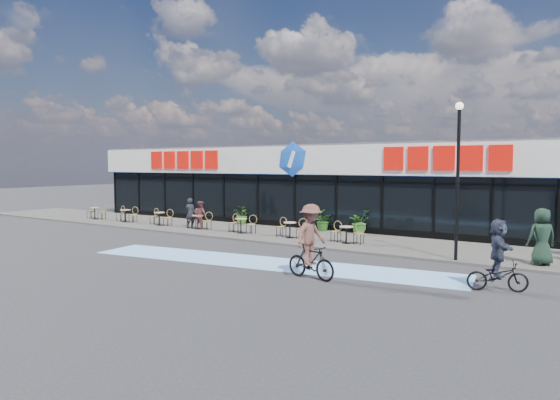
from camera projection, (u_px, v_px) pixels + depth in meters
name	position (u px, v px, depth m)	size (l,w,h in m)	color
ground	(209.00, 247.00, 21.30)	(120.00, 120.00, 0.00)	#28282B
sidewalk	(269.00, 234.00, 25.04)	(44.00, 5.00, 0.10)	#59554E
bike_lane	(265.00, 263.00, 17.85)	(14.00, 2.20, 0.01)	#7FB7F0
building	(321.00, 184.00, 29.40)	(30.60, 6.57, 4.75)	black
lamp_post	(458.00, 168.00, 17.64)	(0.28, 0.28, 5.61)	black
bistro_set_0	(96.00, 212.00, 31.31)	(1.54, 0.62, 0.90)	tan
bistro_set_1	(127.00, 214.00, 29.71)	(1.54, 0.62, 0.90)	tan
bistro_set_2	(161.00, 217.00, 28.12)	(1.54, 0.62, 0.90)	tan
bistro_set_3	(199.00, 220.00, 26.52)	(1.54, 0.62, 0.90)	tan
bistro_set_4	(242.00, 224.00, 24.92)	(1.54, 0.62, 0.90)	tan
bistro_set_5	(291.00, 228.00, 23.33)	(1.54, 0.62, 0.90)	tan
bistro_set_6	(347.00, 233.00, 21.73)	(1.54, 0.62, 0.90)	tan
potted_plant_left	(243.00, 215.00, 28.57)	(0.97, 0.84, 1.07)	#32611B
potted_plant_mid	(322.00, 220.00, 25.73)	(0.97, 0.84, 1.07)	#245418
potted_plant_right	(359.00, 221.00, 24.72)	(1.07, 0.93, 1.19)	#2C681D
patron_left	(190.00, 213.00, 26.73)	(0.59, 0.39, 1.63)	black
patron_right	(200.00, 215.00, 26.42)	(0.72, 0.56, 1.49)	brown
pedestrian_c	(542.00, 237.00, 16.92)	(0.95, 0.62, 1.95)	black
cyclist_a	(311.00, 245.00, 15.28)	(1.85, 1.31, 2.32)	black
cyclist_b	(498.00, 259.00, 13.81)	(1.72, 1.53, 2.03)	black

